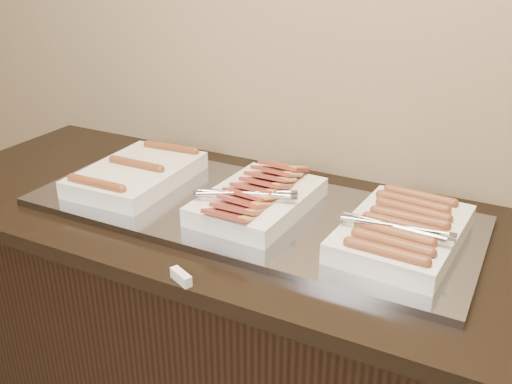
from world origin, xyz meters
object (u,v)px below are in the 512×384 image
dish_center (257,198)px  dish_left (137,174)px  warming_tray (249,211)px  dish_right (402,231)px  counter (256,348)px

dish_center → dish_left: bearing=-178.3°
warming_tray → dish_left: size_ratio=3.03×
dish_center → dish_right: dish_center is taller
dish_right → counter: bearing=-177.0°
counter → dish_center: 0.50m
counter → dish_right: (0.39, -0.00, 0.50)m
warming_tray → dish_right: bearing=-0.5°
counter → dish_right: 0.64m
warming_tray → dish_right: 0.42m
counter → dish_right: bearing=-0.5°
warming_tray → dish_left: bearing=180.0°
warming_tray → dish_center: size_ratio=3.12×
dish_left → dish_center: size_ratio=1.03×
dish_left → dish_right: 0.79m
warming_tray → dish_center: bearing=-7.5°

